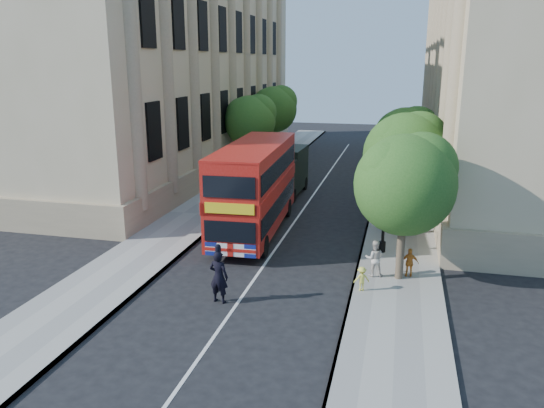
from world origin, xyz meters
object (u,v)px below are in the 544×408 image
Objects in this scene: box_van at (284,173)px; police_constable at (219,277)px; double_decker_bus at (255,186)px; lamp_post at (385,202)px; woman_pedestrian at (374,258)px.

box_van is 2.71× the size of police_constable.
box_van is at bearing 89.03° from double_decker_bus.
lamp_post is 3.36× the size of woman_pedestrian.
box_van is at bearing 124.52° from lamp_post.
police_constable reaches higher than woman_pedestrian.
double_decker_bus is 8.58m from police_constable.
lamp_post is 3.42m from woman_pedestrian.
police_constable is at bearing -84.52° from box_van.
lamp_post is 8.88m from police_constable.
woman_pedestrian is at bearing -61.54° from box_van.
woman_pedestrian is (-0.22, -3.01, -1.62)m from lamp_post.
box_van is 3.57× the size of woman_pedestrian.
box_van is at bearing -72.71° from woman_pedestrian.
lamp_post reaches higher than box_van.
double_decker_bus is 1.83× the size of box_van.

